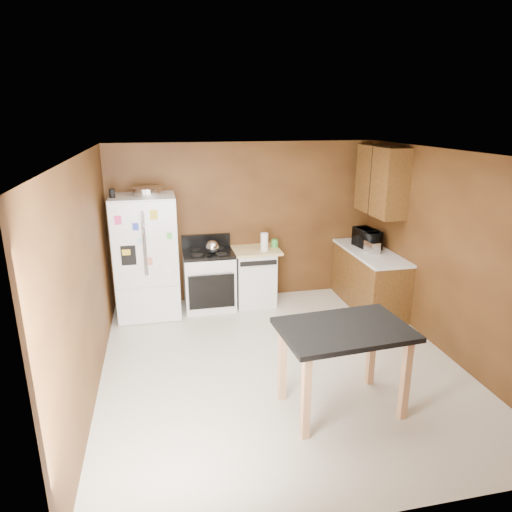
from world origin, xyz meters
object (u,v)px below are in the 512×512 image
object	(u,v)px
toaster	(372,247)
kettle	(212,247)
paper_towel	(264,242)
green_canister	(275,243)
microwave	(367,239)
island	(344,340)
dishwasher	(254,276)
roasting_pan	(147,191)
pen_cup	(112,193)
refrigerator	(147,257)
gas_range	(209,279)

from	to	relation	value
toaster	kettle	bearing A→B (deg)	163.69
paper_towel	green_canister	xyz separation A→B (m)	(0.20, 0.16, -0.08)
kettle	microwave	size ratio (longest dim) A/B	0.42
green_canister	kettle	bearing A→B (deg)	-169.48
paper_towel	island	bearing A→B (deg)	-86.72
dishwasher	island	bearing A→B (deg)	-84.13
roasting_pan	pen_cup	distance (m)	0.48
kettle	refrigerator	distance (m)	0.97
kettle	microwave	world-z (taller)	microwave
roasting_pan	kettle	bearing A→B (deg)	-5.03
roasting_pan	gas_range	world-z (taller)	roasting_pan
roasting_pan	pen_cup	xyz separation A→B (m)	(-0.46, -0.12, 0.01)
kettle	paper_towel	distance (m)	0.80
pen_cup	microwave	bearing A→B (deg)	-1.96
paper_towel	green_canister	distance (m)	0.27
pen_cup	island	size ratio (longest dim) A/B	0.09
roasting_pan	island	distance (m)	3.56
paper_towel	island	size ratio (longest dim) A/B	0.21
microwave	refrigerator	distance (m)	3.38
paper_towel	dishwasher	xyz separation A→B (m)	(-0.14, 0.10, -0.57)
kettle	paper_towel	size ratio (longest dim) A/B	0.74
pen_cup	kettle	world-z (taller)	pen_cup
gas_range	roasting_pan	bearing A→B (deg)	-178.42
paper_towel	toaster	bearing A→B (deg)	-17.50
refrigerator	gas_range	xyz separation A→B (m)	(0.91, 0.06, -0.44)
kettle	paper_towel	xyz separation A→B (m)	(0.80, 0.03, 0.03)
roasting_pan	kettle	world-z (taller)	roasting_pan
refrigerator	dishwasher	xyz separation A→B (m)	(1.63, 0.09, -0.45)
dishwasher	paper_towel	bearing A→B (deg)	-36.15
dishwasher	island	size ratio (longest dim) A/B	0.68
green_canister	microwave	world-z (taller)	microwave
refrigerator	kettle	bearing A→B (deg)	-2.48
pen_cup	dishwasher	xyz separation A→B (m)	(2.02, 0.17, -1.41)
refrigerator	paper_towel	bearing A→B (deg)	-0.49
paper_towel	gas_range	distance (m)	1.03
microwave	gas_range	world-z (taller)	microwave
green_canister	refrigerator	bearing A→B (deg)	-175.78
roasting_pan	toaster	size ratio (longest dim) A/B	1.81
kettle	toaster	bearing A→B (deg)	-11.10
paper_towel	green_canister	world-z (taller)	paper_towel
island	toaster	bearing A→B (deg)	58.86
refrigerator	gas_range	size ratio (longest dim) A/B	1.64
pen_cup	refrigerator	world-z (taller)	pen_cup
roasting_pan	toaster	bearing A→B (deg)	-9.45
roasting_pan	dishwasher	world-z (taller)	roasting_pan
kettle	toaster	world-z (taller)	kettle
microwave	island	bearing A→B (deg)	142.60
paper_towel	pen_cup	bearing A→B (deg)	-178.24
roasting_pan	island	size ratio (longest dim) A/B	0.33
pen_cup	kettle	distance (m)	1.61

